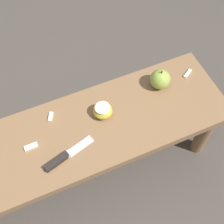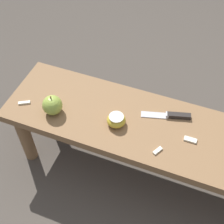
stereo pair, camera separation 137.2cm
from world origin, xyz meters
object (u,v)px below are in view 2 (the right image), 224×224
object	(u,v)px
apple_whole	(52,105)
wooden_bench	(155,136)
apple_cut	(116,120)
knife	(173,116)

from	to	relation	value
apple_whole	wooden_bench	bearing A→B (deg)	9.81
wooden_bench	apple_cut	distance (m)	0.19
apple_whole	apple_cut	bearing A→B (deg)	7.38
knife	apple_whole	distance (m)	0.52
apple_whole	knife	bearing A→B (deg)	17.84
knife	apple_cut	xyz separation A→B (m)	(-0.21, -0.12, 0.02)
knife	apple_cut	distance (m)	0.25
wooden_bench	knife	bearing A→B (deg)	60.16
apple_whole	apple_cut	size ratio (longest dim) A/B	1.22
apple_cut	wooden_bench	bearing A→B (deg)	13.81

